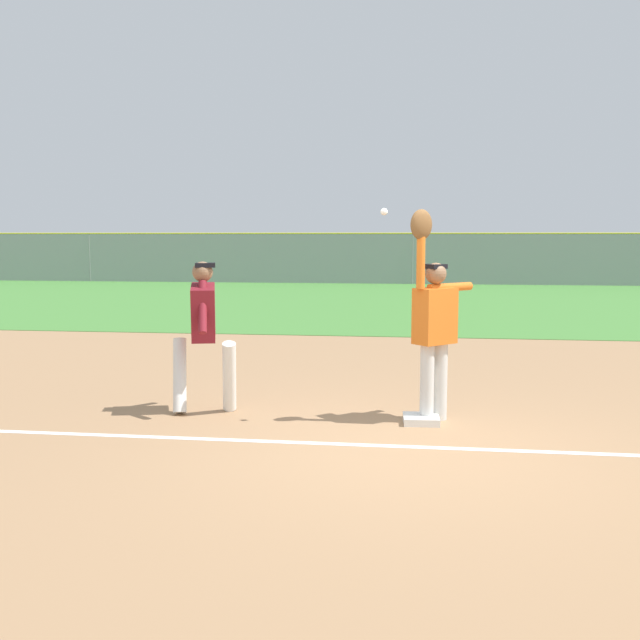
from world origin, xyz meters
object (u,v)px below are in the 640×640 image
parked_car_silver (465,265)px  parked_car_red (577,265)px  fielder (434,319)px  parked_car_green (265,264)px  first_base (421,419)px  runner (204,326)px  baseball (384,212)px  parked_car_tan (358,264)px

parked_car_silver → parked_car_red: (4.84, 0.07, 0.00)m
fielder → parked_car_red: fielder is taller
fielder → parked_car_red: 26.32m
parked_car_green → first_base: bearing=-72.4°
runner → baseball: (2.02, -0.31, 1.26)m
runner → parked_car_red: bearing=54.8°
parked_car_silver → parked_car_red: size_ratio=1.00×
fielder → parked_car_tan: 25.49m
parked_car_green → parked_car_tan: same height
fielder → parked_car_green: fielder is taller
parked_car_green → parked_car_tan: (4.26, 0.00, 0.00)m
first_base → baseball: (-0.41, -0.15, 2.21)m
parked_car_green → parked_car_tan: bearing=2.5°
parked_car_tan → baseball: bearing=-83.2°
first_base → baseball: size_ratio=5.14×
first_base → baseball: baseball is taller
baseball → parked_car_tan: bearing=94.9°
parked_car_silver → parked_car_red: 4.84m
runner → baseball: 2.40m
baseball → parked_car_red: bearing=74.0°
first_base → runner: 2.62m
runner → parked_car_silver: size_ratio=0.39×
baseball → parked_car_silver: baseball is taller
first_base → parked_car_silver: size_ratio=0.09×
first_base → fielder: size_ratio=0.17×
runner → fielder: bearing=-15.9°
fielder → parked_car_tan: bearing=-36.8°
runner → parked_car_green: (-4.45, 25.29, -0.32)m
fielder → baseball: size_ratio=30.81×
first_base → parked_car_silver: parked_car_silver is taller
first_base → runner: bearing=176.4°
runner → parked_car_tan: runner is taller
baseball → parked_car_tan: (-2.21, 25.60, -1.58)m
fielder → parked_car_tan: size_ratio=0.51×
parked_car_green → baseball: bearing=-73.4°
parked_car_red → parked_car_silver: bearing=179.7°
first_base → runner: size_ratio=0.22×
runner → parked_car_tan: size_ratio=0.39×
first_base → fielder: 1.09m
baseball → parked_car_tan: 25.74m
fielder → parked_car_red: (6.85, 25.41, -0.45)m
parked_car_silver → parked_car_red: same height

